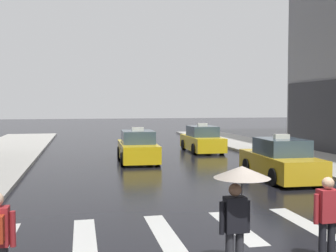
{
  "coord_description": "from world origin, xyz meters",
  "views": [
    {
      "loc": [
        -3.65,
        -6.24,
        2.98
      ],
      "look_at": [
        -0.62,
        8.0,
        2.21
      ],
      "focal_mm": 43.81,
      "sensor_mm": 36.0,
      "label": 1
    }
  ],
  "objects_px": {
    "pedestrian_with_umbrella": "(239,191)",
    "pedestrian_with_handbag": "(328,216)",
    "taxi_lead": "(280,161)",
    "taxi_third": "(202,140)",
    "taxi_second": "(138,148)"
  },
  "relations": [
    {
      "from": "taxi_lead",
      "to": "pedestrian_with_handbag",
      "type": "bearing_deg",
      "value": -111.92
    },
    {
      "from": "taxi_third",
      "to": "pedestrian_with_handbag",
      "type": "distance_m",
      "value": 18.22
    },
    {
      "from": "taxi_second",
      "to": "pedestrian_with_handbag",
      "type": "height_order",
      "value": "taxi_second"
    },
    {
      "from": "taxi_second",
      "to": "taxi_third",
      "type": "bearing_deg",
      "value": 38.32
    },
    {
      "from": "pedestrian_with_umbrella",
      "to": "pedestrian_with_handbag",
      "type": "bearing_deg",
      "value": 6.57
    },
    {
      "from": "pedestrian_with_umbrella",
      "to": "pedestrian_with_handbag",
      "type": "height_order",
      "value": "pedestrian_with_umbrella"
    },
    {
      "from": "taxi_lead",
      "to": "pedestrian_with_handbag",
      "type": "xyz_separation_m",
      "value": [
        -3.33,
        -8.28,
        0.21
      ]
    },
    {
      "from": "taxi_third",
      "to": "pedestrian_with_handbag",
      "type": "xyz_separation_m",
      "value": [
        -3.0,
        -17.97,
        0.21
      ]
    },
    {
      "from": "taxi_third",
      "to": "pedestrian_with_umbrella",
      "type": "bearing_deg",
      "value": -104.86
    },
    {
      "from": "pedestrian_with_umbrella",
      "to": "taxi_third",
      "type": "bearing_deg",
      "value": 75.14
    },
    {
      "from": "taxi_lead",
      "to": "taxi_second",
      "type": "distance_m",
      "value": 7.81
    },
    {
      "from": "taxi_lead",
      "to": "pedestrian_with_umbrella",
      "type": "xyz_separation_m",
      "value": [
        -5.16,
        -8.49,
        0.79
      ]
    },
    {
      "from": "pedestrian_with_umbrella",
      "to": "taxi_lead",
      "type": "bearing_deg",
      "value": 58.72
    },
    {
      "from": "taxi_second",
      "to": "taxi_third",
      "type": "xyz_separation_m",
      "value": [
        4.57,
        3.61,
        0.0
      ]
    },
    {
      "from": "taxi_second",
      "to": "taxi_third",
      "type": "relative_size",
      "value": 1.01
    }
  ]
}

